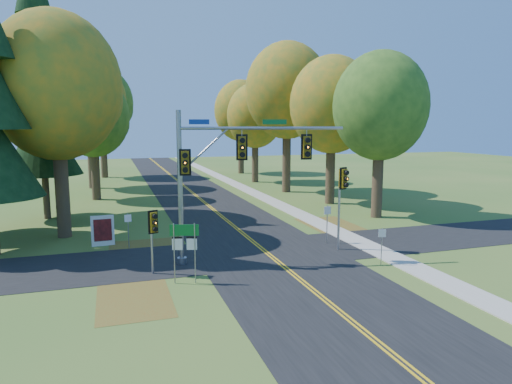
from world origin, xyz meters
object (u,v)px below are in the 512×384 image
object	(u,v)px
traffic_mast	(222,166)
info_kiosk	(103,231)
east_signal_pole	(342,188)
route_sign_cluster	(184,241)

from	to	relation	value
traffic_mast	info_kiosk	xyz separation A→B (m)	(-6.05, 5.49, -4.17)
east_signal_pole	info_kiosk	bearing A→B (deg)	138.46
route_sign_cluster	info_kiosk	size ratio (longest dim) A/B	1.53
route_sign_cluster	traffic_mast	bearing A→B (deg)	62.60
traffic_mast	route_sign_cluster	xyz separation A→B (m)	(-2.40, -2.56, -3.11)
east_signal_pole	info_kiosk	xyz separation A→B (m)	(-13.08, 5.24, -2.73)
info_kiosk	route_sign_cluster	bearing A→B (deg)	-68.80
traffic_mast	info_kiosk	distance (m)	9.17
east_signal_pole	route_sign_cluster	distance (m)	9.98
traffic_mast	east_signal_pole	size ratio (longest dim) A/B	1.79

